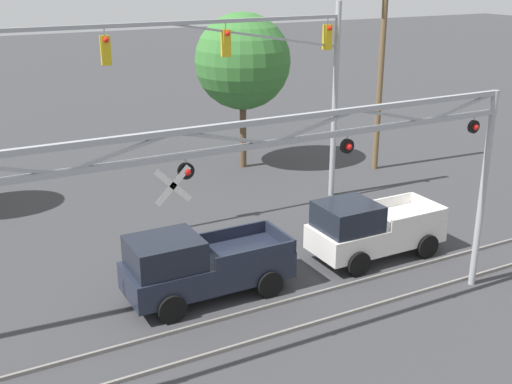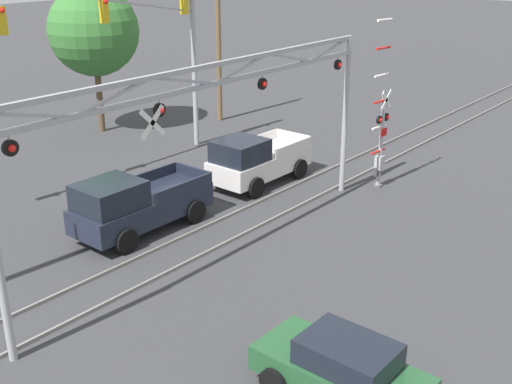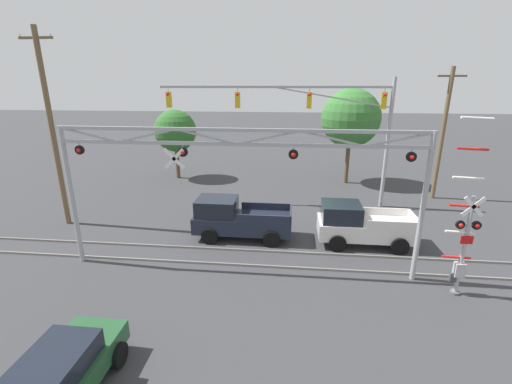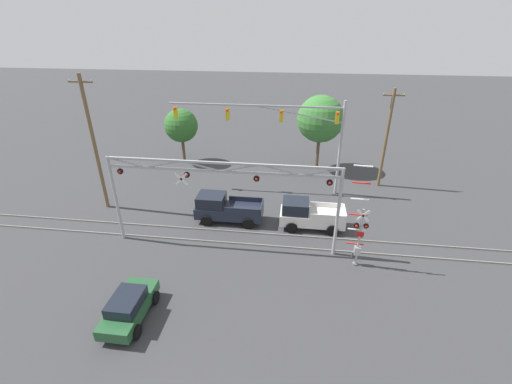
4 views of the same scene
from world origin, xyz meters
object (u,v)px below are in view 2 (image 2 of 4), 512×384
(crossing_signal_mast, at_px, (381,135))
(pickup_truck_following, at_px, (256,160))
(crossing_gantry, at_px, (215,113))
(traffic_signal_span, at_px, (124,32))
(sedan_waiting, at_px, (343,369))
(pickup_truck_lead, at_px, (135,204))
(utility_pole_right, at_px, (218,37))
(background_tree_far_left_verge, at_px, (94,31))

(crossing_signal_mast, height_order, pickup_truck_following, crossing_signal_mast)
(crossing_gantry, relative_size, traffic_signal_span, 1.02)
(traffic_signal_span, distance_m, pickup_truck_following, 7.76)
(sedan_waiting, bearing_deg, pickup_truck_lead, 74.18)
(traffic_signal_span, height_order, sedan_waiting, traffic_signal_span)
(pickup_truck_lead, relative_size, utility_pole_right, 0.57)
(pickup_truck_following, distance_m, background_tree_far_left_verge, 12.19)
(sedan_waiting, relative_size, background_tree_far_left_verge, 0.51)
(crossing_signal_mast, relative_size, pickup_truck_following, 1.44)
(crossing_gantry, bearing_deg, sedan_waiting, -116.79)
(traffic_signal_span, distance_m, pickup_truck_lead, 8.81)
(crossing_signal_mast, relative_size, background_tree_far_left_verge, 0.90)
(utility_pole_right, bearing_deg, pickup_truck_following, -129.25)
(crossing_gantry, xyz_separation_m, sedan_waiting, (-3.48, -6.88, -3.86))
(crossing_signal_mast, distance_m, pickup_truck_following, 5.14)
(pickup_truck_following, height_order, utility_pole_right, utility_pole_right)
(crossing_gantry, xyz_separation_m, pickup_truck_following, (5.67, 3.14, -3.61))
(pickup_truck_lead, distance_m, sedan_waiting, 10.57)
(sedan_waiting, relative_size, utility_pole_right, 0.43)
(crossing_signal_mast, xyz_separation_m, pickup_truck_following, (-2.91, 4.07, -1.16))
(crossing_signal_mast, height_order, background_tree_far_left_verge, background_tree_far_left_verge)
(pickup_truck_following, bearing_deg, traffic_signal_span, 105.46)
(crossing_signal_mast, distance_m, pickup_truck_lead, 10.17)
(pickup_truck_lead, height_order, sedan_waiting, pickup_truck_lead)
(crossing_gantry, xyz_separation_m, background_tree_far_left_verge, (6.66, 14.55, 0.55))
(crossing_gantry, height_order, sedan_waiting, crossing_gantry)
(crossing_gantry, xyz_separation_m, traffic_signal_span, (4.05, 8.98, 1.24))
(pickup_truck_lead, distance_m, background_tree_far_left_verge, 14.04)
(pickup_truck_following, distance_m, utility_pole_right, 11.01)
(crossing_signal_mast, bearing_deg, sedan_waiting, -153.73)
(sedan_waiting, bearing_deg, background_tree_far_left_verge, 64.70)
(pickup_truck_lead, bearing_deg, background_tree_far_left_verge, 57.24)
(crossing_signal_mast, relative_size, traffic_signal_span, 0.46)
(crossing_gantry, height_order, pickup_truck_following, crossing_gantry)
(crossing_signal_mast, height_order, utility_pole_right, utility_pole_right)
(pickup_truck_following, bearing_deg, utility_pole_right, 50.75)
(crossing_signal_mast, bearing_deg, utility_pole_right, 73.12)
(crossing_gantry, bearing_deg, background_tree_far_left_verge, 65.42)
(utility_pole_right, bearing_deg, sedan_waiting, -131.02)
(pickup_truck_following, bearing_deg, pickup_truck_lead, 178.72)
(sedan_waiting, bearing_deg, traffic_signal_span, 64.61)
(crossing_signal_mast, xyz_separation_m, sedan_waiting, (-12.06, -5.95, -1.41))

